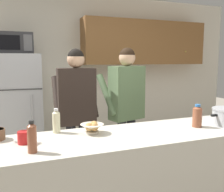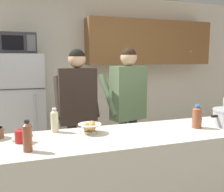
% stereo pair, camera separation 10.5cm
% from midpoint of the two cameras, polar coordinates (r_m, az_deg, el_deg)
% --- Properties ---
extents(back_wall_unit, '(6.00, 0.48, 2.60)m').
position_cam_midpoint_polar(back_wall_unit, '(4.31, -5.49, 6.43)').
color(back_wall_unit, silver).
rests_on(back_wall_unit, ground).
extents(kitchen_island, '(2.47, 0.68, 0.92)m').
position_cam_midpoint_polar(kitchen_island, '(2.36, 3.74, -19.13)').
color(kitchen_island, beige).
rests_on(kitchen_island, ground).
extents(refrigerator, '(0.64, 0.68, 1.62)m').
position_cam_midpoint_polar(refrigerator, '(3.82, -21.15, -3.48)').
color(refrigerator, '#B7BABF').
rests_on(refrigerator, ground).
extents(microwave, '(0.48, 0.37, 0.28)m').
position_cam_midpoint_polar(microwave, '(3.74, -21.89, 10.91)').
color(microwave, '#2D2D30').
rests_on(microwave, refrigerator).
extents(person_near_pot, '(0.52, 0.43, 1.67)m').
position_cam_midpoint_polar(person_near_pot, '(2.95, -8.97, -1.76)').
color(person_near_pot, black).
rests_on(person_near_pot, ground).
extents(person_by_sink, '(0.59, 0.52, 1.69)m').
position_cam_midpoint_polar(person_by_sink, '(3.11, 2.26, -0.86)').
color(person_by_sink, black).
rests_on(person_by_sink, ground).
extents(coffee_mug, '(0.13, 0.09, 0.10)m').
position_cam_midpoint_polar(coffee_mug, '(2.04, -20.50, -8.71)').
color(coffee_mug, red).
rests_on(coffee_mug, kitchen_island).
extents(bread_bowl, '(0.20, 0.20, 0.10)m').
position_cam_midpoint_polar(bread_bowl, '(2.18, -5.85, -7.05)').
color(bread_bowl, beige).
rests_on(bread_bowl, kitchen_island).
extents(bottle_near_edge, '(0.09, 0.09, 0.21)m').
position_cam_midpoint_polar(bottle_near_edge, '(2.48, 17.44, -4.30)').
color(bottle_near_edge, brown).
rests_on(bottle_near_edge, kitchen_island).
extents(bottle_mid_counter, '(0.06, 0.06, 0.22)m').
position_cam_midpoint_polar(bottle_mid_counter, '(1.82, -19.11, -8.72)').
color(bottle_mid_counter, brown).
rests_on(bottle_mid_counter, kitchen_island).
extents(bottle_far_corner, '(0.07, 0.07, 0.21)m').
position_cam_midpoint_polar(bottle_far_corner, '(2.25, -13.71, -5.46)').
color(bottle_far_corner, beige).
rests_on(bottle_far_corner, kitchen_island).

